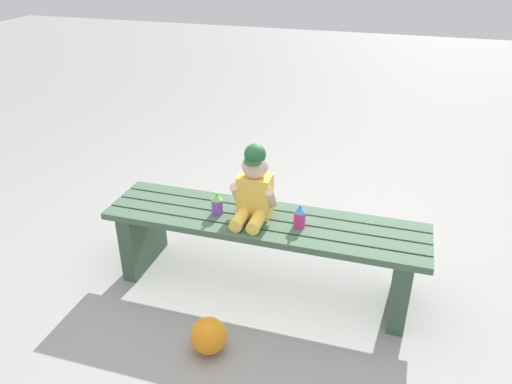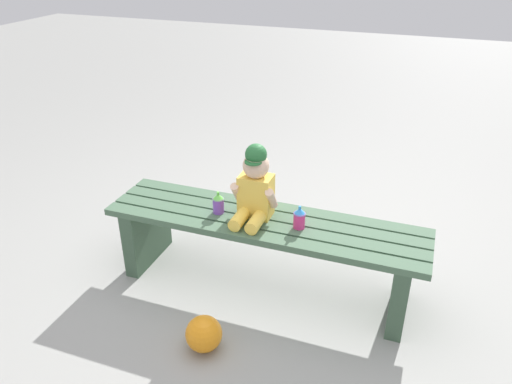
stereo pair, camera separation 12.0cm
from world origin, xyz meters
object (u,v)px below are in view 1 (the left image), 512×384
(child_figure, at_px, (254,187))
(sippy_cup_left, at_px, (217,204))
(park_bench, at_px, (264,240))
(toy_ball, at_px, (209,336))
(sippy_cup_right, at_px, (300,216))

(child_figure, height_order, sippy_cup_left, child_figure)
(park_bench, distance_m, toy_ball, 0.60)
(toy_ball, bearing_deg, child_figure, 84.78)
(child_figure, height_order, sippy_cup_right, child_figure)
(park_bench, bearing_deg, sippy_cup_left, -175.76)
(sippy_cup_right, height_order, toy_ball, sippy_cup_right)
(child_figure, relative_size, sippy_cup_left, 3.26)
(sippy_cup_left, height_order, sippy_cup_right, same)
(park_bench, relative_size, child_figure, 4.21)
(park_bench, xyz_separation_m, sippy_cup_left, (-0.25, -0.02, 0.19))
(child_figure, xyz_separation_m, sippy_cup_right, (0.25, -0.03, -0.12))
(child_figure, relative_size, sippy_cup_right, 3.26)
(park_bench, distance_m, sippy_cup_right, 0.27)
(child_figure, bearing_deg, sippy_cup_left, -172.07)
(park_bench, height_order, toy_ball, park_bench)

